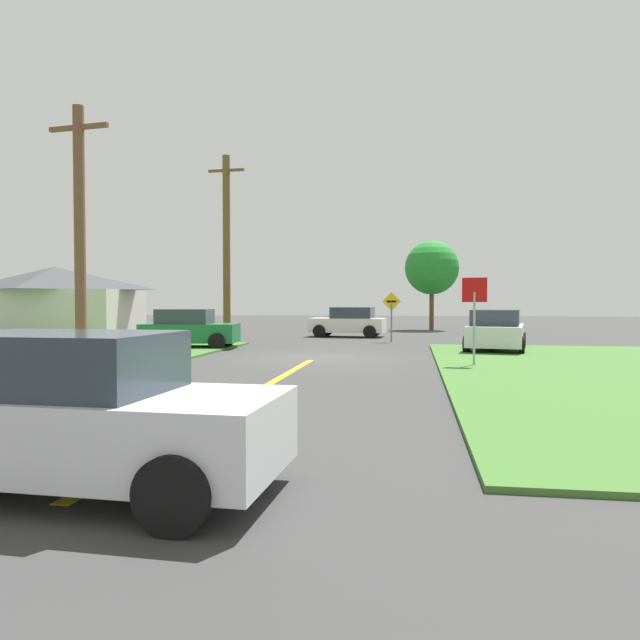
{
  "coord_description": "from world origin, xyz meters",
  "views": [
    {
      "loc": [
        3.31,
        -20.12,
        1.94
      ],
      "look_at": [
        -0.28,
        2.81,
        1.21
      ],
      "focal_mm": 33.4,
      "sensor_mm": 36.0,
      "label": 1
    }
  ],
  "objects_px": {
    "car_behind_on_main_road": "(80,413)",
    "car_on_crossroad": "(496,331)",
    "stop_sign": "(474,305)",
    "barn": "(55,303)",
    "car_approaching_junction": "(349,322)",
    "utility_pole_mid": "(227,247)",
    "oak_tree_left": "(432,268)",
    "parked_car_near_building": "(189,329)",
    "utility_pole_near": "(80,236)",
    "direction_sign": "(391,311)"
  },
  "relations": [
    {
      "from": "utility_pole_near",
      "to": "direction_sign",
      "type": "relative_size",
      "value": 3.01
    },
    {
      "from": "car_on_crossroad",
      "to": "utility_pole_near",
      "type": "distance_m",
      "value": 15.23
    },
    {
      "from": "oak_tree_left",
      "to": "barn",
      "type": "relative_size",
      "value": 0.75
    },
    {
      "from": "utility_pole_near",
      "to": "utility_pole_mid",
      "type": "xyz_separation_m",
      "value": [
        0.04,
        12.67,
        0.83
      ]
    },
    {
      "from": "stop_sign",
      "to": "oak_tree_left",
      "type": "xyz_separation_m",
      "value": [
        -0.52,
        23.08,
        2.36
      ]
    },
    {
      "from": "stop_sign",
      "to": "barn",
      "type": "relative_size",
      "value": 0.33
    },
    {
      "from": "car_on_crossroad",
      "to": "barn",
      "type": "distance_m",
      "value": 21.51
    },
    {
      "from": "oak_tree_left",
      "to": "car_approaching_junction",
      "type": "bearing_deg",
      "value": -118.55
    },
    {
      "from": "car_on_crossroad",
      "to": "car_approaching_junction",
      "type": "relative_size",
      "value": 1.1
    },
    {
      "from": "stop_sign",
      "to": "car_on_crossroad",
      "type": "bearing_deg",
      "value": -94.65
    },
    {
      "from": "utility_pole_mid",
      "to": "utility_pole_near",
      "type": "bearing_deg",
      "value": -90.17
    },
    {
      "from": "car_approaching_junction",
      "to": "utility_pole_mid",
      "type": "height_order",
      "value": "utility_pole_mid"
    },
    {
      "from": "car_approaching_junction",
      "to": "oak_tree_left",
      "type": "relative_size",
      "value": 0.69
    },
    {
      "from": "parked_car_near_building",
      "to": "barn",
      "type": "distance_m",
      "value": 9.9
    },
    {
      "from": "utility_pole_near",
      "to": "barn",
      "type": "distance_m",
      "value": 15.79
    },
    {
      "from": "utility_pole_mid",
      "to": "car_on_crossroad",
      "type": "bearing_deg",
      "value": -17.75
    },
    {
      "from": "stop_sign",
      "to": "utility_pole_near",
      "type": "relative_size",
      "value": 0.37
    },
    {
      "from": "car_behind_on_main_road",
      "to": "car_approaching_junction",
      "type": "relative_size",
      "value": 0.96
    },
    {
      "from": "barn",
      "to": "stop_sign",
      "type": "bearing_deg",
      "value": -26.57
    },
    {
      "from": "car_behind_on_main_road",
      "to": "direction_sign",
      "type": "xyz_separation_m",
      "value": [
        2.33,
        22.89,
        0.68
      ]
    },
    {
      "from": "car_approaching_junction",
      "to": "utility_pole_mid",
      "type": "xyz_separation_m",
      "value": [
        -5.4,
        -4.71,
        3.73
      ]
    },
    {
      "from": "car_on_crossroad",
      "to": "parked_car_near_building",
      "type": "xyz_separation_m",
      "value": [
        -12.29,
        -0.4,
        -0.01
      ]
    },
    {
      "from": "car_approaching_junction",
      "to": "car_on_crossroad",
      "type": "bearing_deg",
      "value": 133.02
    },
    {
      "from": "utility_pole_near",
      "to": "oak_tree_left",
      "type": "relative_size",
      "value": 1.19
    },
    {
      "from": "oak_tree_left",
      "to": "car_on_crossroad",
      "type": "bearing_deg",
      "value": -83.62
    },
    {
      "from": "utility_pole_near",
      "to": "oak_tree_left",
      "type": "xyz_separation_m",
      "value": [
        10.14,
        26.02,
        0.49
      ]
    },
    {
      "from": "parked_car_near_building",
      "to": "barn",
      "type": "height_order",
      "value": "barn"
    },
    {
      "from": "car_behind_on_main_road",
      "to": "barn",
      "type": "bearing_deg",
      "value": 125.94
    },
    {
      "from": "car_on_crossroad",
      "to": "oak_tree_left",
      "type": "xyz_separation_m",
      "value": [
        -1.92,
        17.2,
        3.4
      ]
    },
    {
      "from": "direction_sign",
      "to": "oak_tree_left",
      "type": "height_order",
      "value": "oak_tree_left"
    },
    {
      "from": "car_behind_on_main_road",
      "to": "car_approaching_junction",
      "type": "distance_m",
      "value": 26.72
    },
    {
      "from": "car_on_crossroad",
      "to": "utility_pole_mid",
      "type": "height_order",
      "value": "utility_pole_mid"
    },
    {
      "from": "parked_car_near_building",
      "to": "oak_tree_left",
      "type": "relative_size",
      "value": 0.67
    },
    {
      "from": "parked_car_near_building",
      "to": "utility_pole_near",
      "type": "relative_size",
      "value": 0.56
    },
    {
      "from": "car_behind_on_main_road",
      "to": "car_on_crossroad",
      "type": "distance_m",
      "value": 19.29
    },
    {
      "from": "stop_sign",
      "to": "direction_sign",
      "type": "height_order",
      "value": "stop_sign"
    },
    {
      "from": "car_approaching_junction",
      "to": "parked_car_near_building",
      "type": "bearing_deg",
      "value": 62.93
    },
    {
      "from": "car_behind_on_main_road",
      "to": "utility_pole_mid",
      "type": "xyz_separation_m",
      "value": [
        -5.51,
        22.01,
        3.74
      ]
    },
    {
      "from": "car_approaching_junction",
      "to": "utility_pole_near",
      "type": "bearing_deg",
      "value": 77.9
    },
    {
      "from": "oak_tree_left",
      "to": "direction_sign",
      "type": "bearing_deg",
      "value": -100.27
    },
    {
      "from": "stop_sign",
      "to": "car_behind_on_main_road",
      "type": "relative_size",
      "value": 0.65
    },
    {
      "from": "car_behind_on_main_road",
      "to": "oak_tree_left",
      "type": "distance_m",
      "value": 35.82
    },
    {
      "from": "utility_pole_near",
      "to": "direction_sign",
      "type": "bearing_deg",
      "value": 59.84
    },
    {
      "from": "utility_pole_near",
      "to": "car_approaching_junction",
      "type": "bearing_deg",
      "value": 72.63
    },
    {
      "from": "direction_sign",
      "to": "barn",
      "type": "height_order",
      "value": "barn"
    },
    {
      "from": "stop_sign",
      "to": "barn",
      "type": "xyz_separation_m",
      "value": [
        -19.72,
        9.86,
        0.0
      ]
    },
    {
      "from": "parked_car_near_building",
      "to": "utility_pole_mid",
      "type": "height_order",
      "value": "utility_pole_mid"
    },
    {
      "from": "utility_pole_near",
      "to": "parked_car_near_building",
      "type": "bearing_deg",
      "value": 91.57
    },
    {
      "from": "parked_car_near_building",
      "to": "barn",
      "type": "xyz_separation_m",
      "value": [
        -8.82,
        4.37,
        1.04
      ]
    },
    {
      "from": "stop_sign",
      "to": "utility_pole_mid",
      "type": "bearing_deg",
      "value": -33.75
    }
  ]
}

